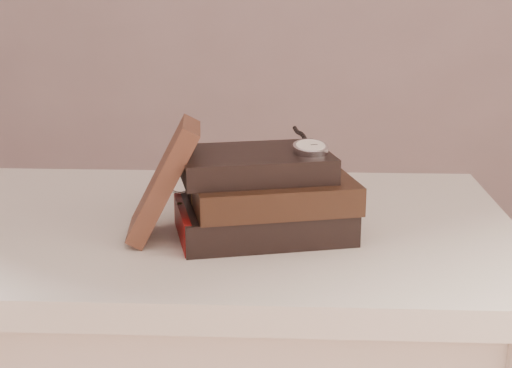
{
  "coord_description": "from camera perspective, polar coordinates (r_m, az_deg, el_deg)",
  "views": [
    {
      "loc": [
        0.16,
        -0.72,
        1.11
      ],
      "look_at": [
        0.11,
        0.29,
        0.82
      ],
      "focal_mm": 51.73,
      "sensor_mm": 36.0,
      "label": 1
    }
  ],
  "objects": [
    {
      "name": "book_stack",
      "position": [
        1.06,
        0.62,
        -0.98
      ],
      "size": [
        0.28,
        0.22,
        0.12
      ],
      "color": "black",
      "rests_on": "table"
    },
    {
      "name": "journal",
      "position": [
        1.04,
        -7.15,
        0.3
      ],
      "size": [
        0.12,
        0.12,
        0.17
      ],
      "primitive_type": "cube",
      "rotation": [
        0.0,
        0.48,
        0.12
      ],
      "color": "#3A1E16",
      "rests_on": "table"
    },
    {
      "name": "pocket_watch",
      "position": [
        1.04,
        4.17,
        2.91
      ],
      "size": [
        0.06,
        0.16,
        0.02
      ],
      "color": "silver",
      "rests_on": "book_stack"
    },
    {
      "name": "eyeglasses",
      "position": [
        1.12,
        -4.6,
        0.56
      ],
      "size": [
        0.13,
        0.14,
        0.05
      ],
      "color": "silver",
      "rests_on": "book_stack"
    },
    {
      "name": "table",
      "position": [
        1.17,
        -5.32,
        -7.09
      ],
      "size": [
        1.0,
        0.6,
        0.75
      ],
      "color": "silver",
      "rests_on": "ground"
    }
  ]
}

